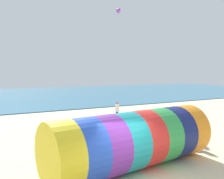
# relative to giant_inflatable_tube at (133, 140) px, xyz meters

# --- Properties ---
(sea) EXTENTS (120.00, 40.00, 0.10)m
(sea) POSITION_rel_giant_inflatable_tube_xyz_m (-0.96, 37.67, -1.25)
(sea) COLOR teal
(sea) RESTS_ON ground
(giant_inflatable_tube) EXTENTS (8.42, 3.57, 2.60)m
(giant_inflatable_tube) POSITION_rel_giant_inflatable_tube_xyz_m (0.00, 0.00, 0.00)
(giant_inflatable_tube) COLOR yellow
(giant_inflatable_tube) RESTS_ON ground
(kite_handler) EXTENTS (0.40, 0.42, 1.73)m
(kite_handler) POSITION_rel_giant_inflatable_tube_xyz_m (4.78, 1.09, -0.41)
(kite_handler) COLOR #726651
(kite_handler) RESTS_ON ground
(kite_purple_parafoil) EXTENTS (1.01, 1.30, 0.65)m
(kite_purple_parafoil) POSITION_rel_giant_inflatable_tube_xyz_m (6.43, 12.64, 9.17)
(kite_purple_parafoil) COLOR purple
(bystander_mid_beach) EXTENTS (0.42, 0.36, 1.73)m
(bystander_mid_beach) POSITION_rel_giant_inflatable_tube_xyz_m (4.66, 9.73, -0.41)
(bystander_mid_beach) COLOR black
(bystander_mid_beach) RESTS_ON ground
(cooler_box) EXTENTS (0.63, 0.61, 0.36)m
(cooler_box) POSITION_rel_giant_inflatable_tube_xyz_m (4.50, 0.57, -1.12)
(cooler_box) COLOR red
(cooler_box) RESTS_ON ground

